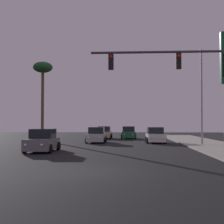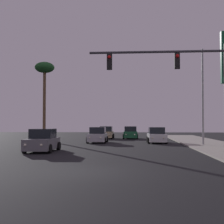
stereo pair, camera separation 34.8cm
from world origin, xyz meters
The scene contains 9 objects.
ground_plane centered at (0.00, 0.00, 0.00)m, with size 120.00×120.00×0.00m, color black.
car_green centered at (1.72, 29.39, 0.76)m, with size 2.04×4.32×1.68m.
car_silver centered at (-1.72, 20.18, 0.76)m, with size 2.04×4.32×1.68m.
car_white centered at (4.63, 20.23, 0.76)m, with size 2.04×4.33×1.68m.
car_grey centered at (-4.56, 9.36, 0.76)m, with size 2.04×4.34×1.68m.
car_tan centered at (-1.62, 29.38, 0.76)m, with size 2.04×4.32×1.68m.
traffic_light_mast centered at (5.17, 4.58, 4.76)m, with size 7.90×0.36×6.50m.
street_lamp centered at (8.55, 16.31, 5.12)m, with size 1.74×0.24×9.00m.
palm_tree_mid centered at (-8.76, 24.00, 8.38)m, with size 2.40×2.40×9.64m.
Camera 1 is at (1.93, -13.44, 2.08)m, focal length 50.00 mm.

